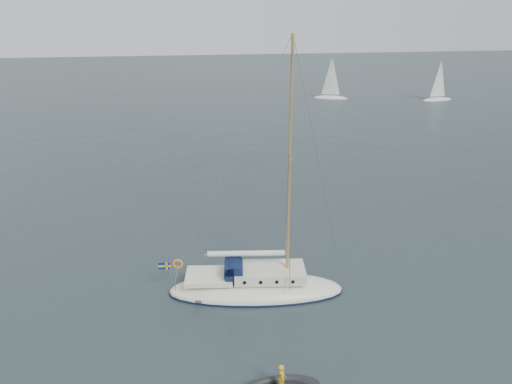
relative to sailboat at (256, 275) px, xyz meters
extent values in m
plane|color=black|center=(2.57, 2.30, -1.09)|extent=(300.00, 300.00, 0.00)
ellipsoid|color=silver|center=(0.00, 0.00, -0.93)|extent=(9.64, 3.00, 1.61)
cube|color=silver|center=(0.75, 0.00, 0.17)|extent=(3.85, 2.03, 0.59)
cube|color=silver|center=(-2.57, 0.00, 0.00)|extent=(2.57, 2.03, 0.27)
cylinder|color=#0E183A|center=(-1.23, 0.00, 0.46)|extent=(1.03, 1.77, 1.03)
cube|color=#0E183A|center=(-1.45, 0.00, 0.68)|extent=(0.48, 1.77, 0.43)
cylinder|color=#9C7442|center=(1.71, 0.00, 6.29)|extent=(0.16, 0.16, 12.85)
cylinder|color=#9C7442|center=(1.71, 0.00, 6.94)|extent=(0.05, 2.36, 0.05)
cylinder|color=#9C7442|center=(-0.54, 0.00, 1.32)|extent=(4.50, 0.11, 0.11)
cylinder|color=silver|center=(-0.54, 0.00, 1.37)|extent=(4.18, 0.30, 0.30)
cylinder|color=gray|center=(-4.29, 0.00, 0.46)|extent=(0.04, 2.36, 0.04)
torus|color=orange|center=(-4.34, 0.64, 0.46)|extent=(0.58, 0.11, 0.58)
cylinder|color=#9C7442|center=(-4.66, 0.00, 0.35)|extent=(0.03, 0.03, 0.96)
cube|color=navy|center=(-4.98, 0.00, 0.67)|extent=(0.64, 0.02, 0.41)
cube|color=#F5B60C|center=(-4.98, 0.00, 0.67)|extent=(0.66, 0.03, 0.10)
cube|color=#F5B60C|center=(-4.86, 0.00, 0.67)|extent=(0.10, 0.03, 0.43)
cylinder|color=black|center=(-0.65, 1.03, 0.17)|extent=(0.19, 0.06, 0.19)
cylinder|color=black|center=(-0.65, -1.03, 0.17)|extent=(0.19, 0.06, 0.19)
cylinder|color=black|center=(0.21, 1.03, 0.17)|extent=(0.19, 0.06, 0.19)
cylinder|color=black|center=(0.21, -1.03, 0.17)|extent=(0.19, 0.06, 0.19)
cylinder|color=black|center=(1.07, 1.03, 0.17)|extent=(0.19, 0.06, 0.19)
cylinder|color=black|center=(1.07, -1.03, 0.17)|extent=(0.19, 0.06, 0.19)
cylinder|color=black|center=(1.92, 1.03, 0.17)|extent=(0.19, 0.06, 0.19)
cylinder|color=black|center=(1.92, -1.03, 0.17)|extent=(0.19, 0.06, 0.19)
cube|color=#4B4A4F|center=(-2.29, -0.16, -0.98)|extent=(1.61, 0.66, 0.09)
imported|color=gold|center=(-0.32, -7.94, -0.25)|extent=(0.40, 0.53, 1.34)
ellipsoid|color=silver|center=(23.81, 60.64, -1.04)|extent=(6.00, 2.00, 1.00)
cylinder|color=gray|center=(23.81, 60.64, 2.91)|extent=(0.10, 0.10, 7.00)
cone|color=silver|center=(23.76, 60.64, 2.91)|extent=(3.20, 3.20, 6.50)
ellipsoid|color=silver|center=(41.38, 55.75, -1.05)|extent=(5.67, 1.89, 0.95)
cylinder|color=gray|center=(41.38, 55.75, 2.69)|extent=(0.09, 0.09, 6.62)
cone|color=silver|center=(41.34, 55.75, 2.69)|extent=(3.03, 3.03, 6.15)
camera|label=1|loc=(-4.13, -23.79, 13.81)|focal=35.00mm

